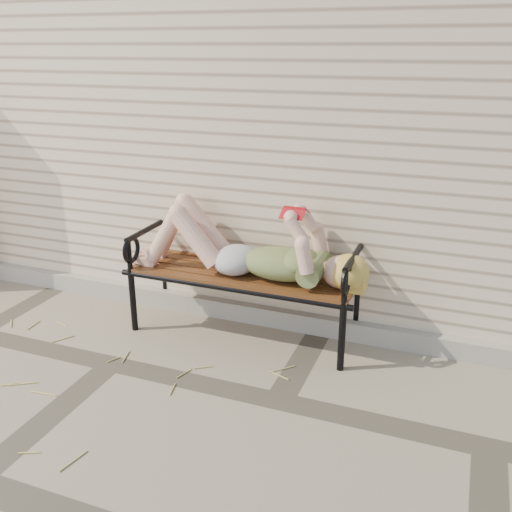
% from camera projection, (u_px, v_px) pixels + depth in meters
% --- Properties ---
extents(ground, '(80.00, 80.00, 0.00)m').
position_uv_depth(ground, '(112.00, 364.00, 4.04)').
color(ground, gray).
rests_on(ground, ground).
extents(house_wall, '(8.00, 4.00, 3.00)m').
position_uv_depth(house_wall, '(261.00, 106.00, 6.14)').
color(house_wall, beige).
rests_on(house_wall, ground).
extents(foundation_strip, '(8.00, 0.10, 0.15)m').
position_uv_depth(foundation_strip, '(177.00, 300.00, 4.86)').
color(foundation_strip, gray).
rests_on(foundation_strip, ground).
extents(garden_bench, '(1.88, 0.75, 1.22)m').
position_uv_depth(garden_bench, '(249.00, 246.00, 4.34)').
color(garden_bench, black).
rests_on(garden_bench, ground).
extents(reading_woman, '(1.77, 0.40, 0.56)m').
position_uv_depth(reading_woman, '(243.00, 248.00, 4.19)').
color(reading_woman, '#0A3147').
rests_on(reading_woman, ground).
extents(straw_scatter, '(3.09, 1.68, 0.01)m').
position_uv_depth(straw_scatter, '(17.00, 383.00, 3.81)').
color(straw_scatter, tan).
rests_on(straw_scatter, ground).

